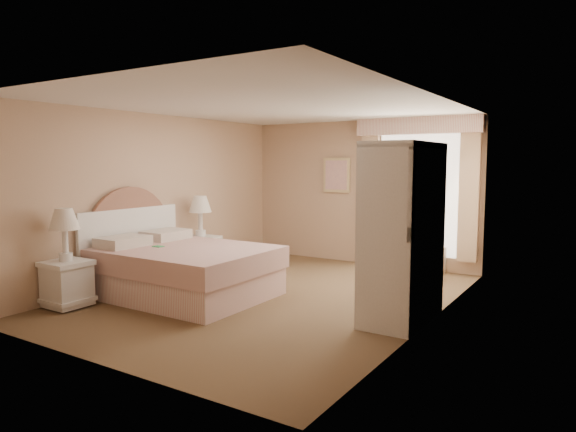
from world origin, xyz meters
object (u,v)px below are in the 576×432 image
Objects in this scene: bed at (179,268)px; nightstand_near at (66,271)px; round_table at (396,241)px; cafe_chair at (429,246)px; nightstand_far at (201,244)px; armoire at (403,248)px.

bed is 1.83× the size of nightstand_near.
cafe_chair reaches higher than round_table.
nightstand_far is at bearing 120.21° from bed.
round_table is (2.65, 4.19, 0.05)m from nightstand_near.
armoire is at bearing -58.34° from cafe_chair.
bed is at bearing -59.79° from nightstand_far.
bed is 1.39m from nightstand_near.
round_table is 0.38× the size of armoire.
nightstand_near is 1.60× the size of round_table.
cafe_chair is 2.41m from armoire.
nightstand_far is 1.49× the size of cafe_chair.
nightstand_near is at bearing -121.53° from bed.
nightstand_near is 2.43m from nightstand_far.
nightstand_near is at bearing -154.88° from armoire.
round_table is (1.92, 3.01, 0.13)m from bed.
round_table is (2.65, 1.76, 0.04)m from nightstand_far.
nightstand_far is 3.62m from cafe_chair.
armoire reaches higher than nightstand_far.
armoire is (3.65, -0.71, 0.37)m from nightstand_far.
armoire is at bearing 10.28° from bed.
nightstand_far is at bearing 90.00° from nightstand_near.
armoire is (3.65, 1.71, 0.37)m from nightstand_near.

